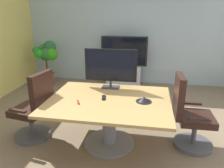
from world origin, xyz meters
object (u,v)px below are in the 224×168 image
object	(u,v)px
office_chair_left	(35,112)
remote_control	(104,98)
wall_display_unit	(124,69)
potted_plant	(47,57)
conference_table	(109,111)
office_chair_right	(189,118)
tv_monitor	(111,66)
conference_phone	(144,100)

from	to	relation	value
office_chair_left	remote_control	size ratio (longest dim) A/B	6.41
wall_display_unit	potted_plant	distance (m)	2.08
potted_plant	wall_display_unit	bearing A→B (deg)	7.46
wall_display_unit	potted_plant	world-z (taller)	wall_display_unit
office_chair_left	potted_plant	world-z (taller)	potted_plant
conference_table	office_chair_right	world-z (taller)	office_chair_right
tv_monitor	potted_plant	distance (m)	2.92
conference_table	conference_phone	xyz separation A→B (m)	(0.49, 0.01, 0.21)
office_chair_left	remote_control	xyz separation A→B (m)	(1.07, 0.08, 0.28)
conference_phone	conference_table	bearing A→B (deg)	-179.18
tv_monitor	potted_plant	size ratio (longest dim) A/B	0.72
wall_display_unit	conference_phone	world-z (taller)	wall_display_unit
remote_control	conference_phone	bearing A→B (deg)	-12.97
office_chair_right	remote_control	size ratio (longest dim) A/B	6.41
wall_display_unit	tv_monitor	bearing A→B (deg)	-88.51
office_chair_right	wall_display_unit	size ratio (longest dim) A/B	0.83
conference_table	office_chair_left	world-z (taller)	office_chair_left
conference_table	tv_monitor	xyz separation A→B (m)	(-0.07, 0.51, 0.54)
office_chair_left	office_chair_right	world-z (taller)	same
wall_display_unit	office_chair_right	bearing A→B (deg)	-64.19
tv_monitor	remote_control	bearing A→B (deg)	-91.98
potted_plant	conference_phone	xyz separation A→B (m)	(2.66, -2.51, -0.01)
conference_table	remote_control	distance (m)	0.21
potted_plant	remote_control	bearing A→B (deg)	-49.93
office_chair_left	office_chair_right	size ratio (longest dim) A/B	1.00
conference_table	potted_plant	xyz separation A→B (m)	(-2.17, 2.51, 0.22)
potted_plant	tv_monitor	bearing A→B (deg)	-43.66
wall_display_unit	conference_table	bearing A→B (deg)	-87.40
potted_plant	conference_table	bearing A→B (deg)	-49.23
conference_table	conference_phone	world-z (taller)	conference_phone
conference_table	conference_phone	bearing A→B (deg)	0.82
remote_control	office_chair_left	bearing A→B (deg)	174.40
tv_monitor	remote_control	world-z (taller)	tv_monitor
office_chair_right	remote_control	xyz separation A→B (m)	(-1.23, -0.11, 0.28)
wall_display_unit	remote_control	distance (m)	2.76
conference_phone	remote_control	world-z (taller)	conference_phone
remote_control	conference_table	bearing A→B (deg)	-33.30
tv_monitor	conference_phone	bearing A→B (deg)	-41.90
conference_table	wall_display_unit	distance (m)	2.79
office_chair_left	tv_monitor	size ratio (longest dim) A/B	1.30
office_chair_right	conference_phone	bearing A→B (deg)	100.54
wall_display_unit	conference_phone	bearing A→B (deg)	-77.42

